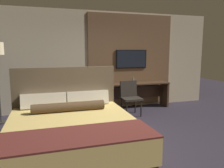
{
  "coord_description": "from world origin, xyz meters",
  "views": [
    {
      "loc": [
        -1.43,
        -3.57,
        1.69
      ],
      "look_at": [
        0.0,
        1.08,
        0.95
      ],
      "focal_mm": 35.0,
      "sensor_mm": 36.0,
      "label": 1
    }
  ],
  "objects_px": {
    "desk_chair": "(130,95)",
    "desk": "(133,90)",
    "tv": "(131,59)",
    "vase_short": "(133,79)",
    "bed": "(72,132)",
    "vase_tall": "(110,77)"
  },
  "relations": [
    {
      "from": "bed",
      "to": "vase_tall",
      "type": "xyz_separation_m",
      "value": [
        1.36,
        2.32,
        0.6
      ]
    },
    {
      "from": "bed",
      "to": "desk_chair",
      "type": "bearing_deg",
      "value": 45.86
    },
    {
      "from": "desk_chair",
      "to": "vase_short",
      "type": "height_order",
      "value": "vase_short"
    },
    {
      "from": "desk",
      "to": "desk_chair",
      "type": "relative_size",
      "value": 2.35
    },
    {
      "from": "desk_chair",
      "to": "tv",
      "type": "bearing_deg",
      "value": 66.19
    },
    {
      "from": "vase_short",
      "to": "vase_tall",
      "type": "bearing_deg",
      "value": -170.35
    },
    {
      "from": "desk_chair",
      "to": "vase_short",
      "type": "xyz_separation_m",
      "value": [
        0.36,
        0.65,
        0.32
      ]
    },
    {
      "from": "tv",
      "to": "desk_chair",
      "type": "distance_m",
      "value": 1.27
    },
    {
      "from": "desk",
      "to": "tv",
      "type": "bearing_deg",
      "value": 90.0
    },
    {
      "from": "bed",
      "to": "vase_short",
      "type": "height_order",
      "value": "bed"
    },
    {
      "from": "tv",
      "to": "vase_tall",
      "type": "bearing_deg",
      "value": -159.11
    },
    {
      "from": "desk",
      "to": "vase_short",
      "type": "relative_size",
      "value": 10.32
    },
    {
      "from": "desk_chair",
      "to": "desk",
      "type": "bearing_deg",
      "value": 59.95
    },
    {
      "from": "desk_chair",
      "to": "vase_short",
      "type": "relative_size",
      "value": 4.4
    },
    {
      "from": "tv",
      "to": "desk_chair",
      "type": "height_order",
      "value": "tv"
    },
    {
      "from": "desk",
      "to": "vase_tall",
      "type": "distance_m",
      "value": 0.86
    },
    {
      "from": "tv",
      "to": "vase_short",
      "type": "bearing_deg",
      "value": -87.13
    },
    {
      "from": "desk_chair",
      "to": "vase_tall",
      "type": "relative_size",
      "value": 2.24
    },
    {
      "from": "tv",
      "to": "vase_tall",
      "type": "height_order",
      "value": "tv"
    },
    {
      "from": "vase_short",
      "to": "desk_chair",
      "type": "bearing_deg",
      "value": -119.09
    },
    {
      "from": "tv",
      "to": "vase_short",
      "type": "xyz_separation_m",
      "value": [
        0.01,
        -0.16,
        -0.59
      ]
    },
    {
      "from": "desk",
      "to": "vase_tall",
      "type": "bearing_deg",
      "value": -173.0
    }
  ]
}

